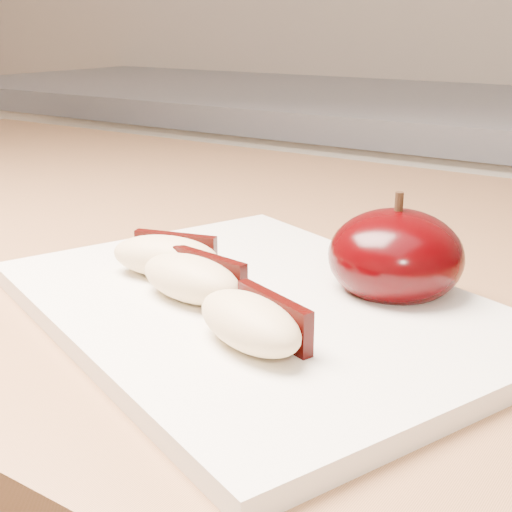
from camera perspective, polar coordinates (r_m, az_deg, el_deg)
The scene contains 5 objects.
cutting_board at distance 0.41m, azimuth 0.00°, elevation -4.10°, with size 0.29×0.22×0.01m, color silver.
apple_half at distance 0.42m, azimuth 11.10°, elevation -0.02°, with size 0.09×0.09×0.07m.
apple_wedge_a at distance 0.44m, azimuth -7.15°, elevation 0.03°, with size 0.08×0.05×0.03m.
apple_wedge_b at distance 0.40m, azimuth -5.07°, elevation -1.76°, with size 0.07×0.04×0.03m.
apple_wedge_c at distance 0.34m, azimuth -0.30°, elevation -5.27°, with size 0.08×0.06×0.03m.
Camera 1 is at (0.23, 0.04, 1.06)m, focal length 50.00 mm.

